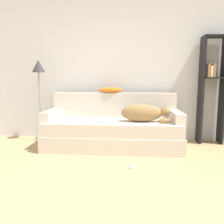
{
  "coord_description": "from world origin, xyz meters",
  "views": [
    {
      "loc": [
        0.22,
        -1.63,
        1.09
      ],
      "look_at": [
        -0.07,
        1.75,
        0.61
      ],
      "focal_mm": 35.0,
      "sensor_mm": 36.0,
      "label": 1
    }
  ],
  "objects_px": {
    "dog": "(144,113)",
    "power_adapter": "(133,167)",
    "laptop": "(104,121)",
    "bookshelf": "(212,85)",
    "couch": "(112,134)",
    "throw_pillow": "(110,90)",
    "floor_lamp": "(39,75)"
  },
  "relations": [
    {
      "from": "bookshelf",
      "to": "couch",
      "type": "bearing_deg",
      "value": -165.26
    },
    {
      "from": "laptop",
      "to": "floor_lamp",
      "type": "distance_m",
      "value": 1.45
    },
    {
      "from": "couch",
      "to": "power_adapter",
      "type": "xyz_separation_m",
      "value": [
        0.33,
        -0.85,
        -0.21
      ]
    },
    {
      "from": "dog",
      "to": "laptop",
      "type": "distance_m",
      "value": 0.64
    },
    {
      "from": "couch",
      "to": "power_adapter",
      "type": "bearing_deg",
      "value": -68.99
    },
    {
      "from": "bookshelf",
      "to": "laptop",
      "type": "bearing_deg",
      "value": -163.86
    },
    {
      "from": "bookshelf",
      "to": "power_adapter",
      "type": "distance_m",
      "value": 2.13
    },
    {
      "from": "throw_pillow",
      "to": "power_adapter",
      "type": "height_order",
      "value": "throw_pillow"
    },
    {
      "from": "laptop",
      "to": "throw_pillow",
      "type": "relative_size",
      "value": 0.93
    },
    {
      "from": "couch",
      "to": "throw_pillow",
      "type": "height_order",
      "value": "throw_pillow"
    },
    {
      "from": "floor_lamp",
      "to": "power_adapter",
      "type": "bearing_deg",
      "value": -34.61
    },
    {
      "from": "couch",
      "to": "laptop",
      "type": "relative_size",
      "value": 5.49
    },
    {
      "from": "laptop",
      "to": "power_adapter",
      "type": "bearing_deg",
      "value": -42.86
    },
    {
      "from": "dog",
      "to": "power_adapter",
      "type": "relative_size",
      "value": 10.55
    },
    {
      "from": "floor_lamp",
      "to": "dog",
      "type": "bearing_deg",
      "value": -11.51
    },
    {
      "from": "dog",
      "to": "laptop",
      "type": "xyz_separation_m",
      "value": [
        -0.62,
        0.0,
        -0.13
      ]
    },
    {
      "from": "dog",
      "to": "throw_pillow",
      "type": "height_order",
      "value": "throw_pillow"
    },
    {
      "from": "dog",
      "to": "throw_pillow",
      "type": "xyz_separation_m",
      "value": [
        -0.56,
        0.42,
        0.34
      ]
    },
    {
      "from": "dog",
      "to": "power_adapter",
      "type": "xyz_separation_m",
      "value": [
        -0.17,
        -0.77,
        -0.58
      ]
    },
    {
      "from": "throw_pillow",
      "to": "power_adapter",
      "type": "relative_size",
      "value": 5.95
    },
    {
      "from": "laptop",
      "to": "bookshelf",
      "type": "height_order",
      "value": "bookshelf"
    },
    {
      "from": "couch",
      "to": "throw_pillow",
      "type": "bearing_deg",
      "value": 100.96
    },
    {
      "from": "dog",
      "to": "bookshelf",
      "type": "bearing_deg",
      "value": 23.95
    },
    {
      "from": "dog",
      "to": "floor_lamp",
      "type": "xyz_separation_m",
      "value": [
        -1.82,
        0.37,
        0.6
      ]
    },
    {
      "from": "dog",
      "to": "throw_pillow",
      "type": "relative_size",
      "value": 1.77
    },
    {
      "from": "couch",
      "to": "floor_lamp",
      "type": "height_order",
      "value": "floor_lamp"
    },
    {
      "from": "couch",
      "to": "dog",
      "type": "distance_m",
      "value": 0.63
    },
    {
      "from": "bookshelf",
      "to": "floor_lamp",
      "type": "bearing_deg",
      "value": -177.07
    },
    {
      "from": "dog",
      "to": "laptop",
      "type": "bearing_deg",
      "value": 179.74
    },
    {
      "from": "laptop",
      "to": "power_adapter",
      "type": "distance_m",
      "value": 1.0
    },
    {
      "from": "throw_pillow",
      "to": "power_adapter",
      "type": "xyz_separation_m",
      "value": [
        0.39,
        -1.19,
        -0.92
      ]
    },
    {
      "from": "dog",
      "to": "floor_lamp",
      "type": "bearing_deg",
      "value": 168.49
    }
  ]
}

